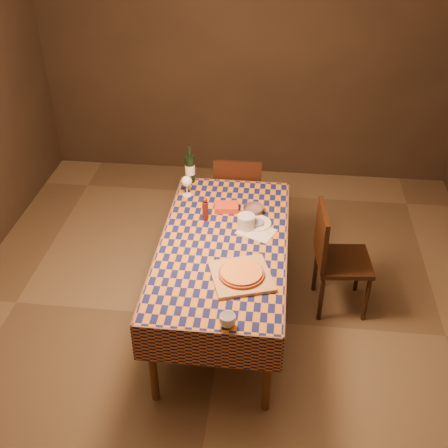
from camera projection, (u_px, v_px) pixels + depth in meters
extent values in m
plane|color=brown|center=(223.00, 319.00, 4.56)|extent=(5.00, 5.00, 0.00)
cube|color=#34271D|center=(250.00, 57.00, 5.85)|extent=(4.50, 0.10, 2.70)
cylinder|color=brown|center=(152.00, 361.00, 3.70)|extent=(0.06, 0.06, 0.75)
cylinder|color=brown|center=(267.00, 371.00, 3.63)|extent=(0.06, 0.06, 0.75)
cylinder|color=brown|center=(192.00, 221.00, 5.06)|extent=(0.06, 0.06, 0.75)
cylinder|color=brown|center=(276.00, 226.00, 4.99)|extent=(0.06, 0.06, 0.75)
cube|color=brown|center=(223.00, 246.00, 4.14)|extent=(0.90, 1.80, 0.03)
cube|color=brown|center=(223.00, 243.00, 4.13)|extent=(0.92, 1.82, 0.02)
cube|color=brown|center=(207.00, 349.00, 3.46)|extent=(0.94, 0.01, 0.30)
cube|color=brown|center=(235.00, 195.00, 4.96)|extent=(0.94, 0.01, 0.30)
cube|color=brown|center=(162.00, 254.00, 4.25)|extent=(0.01, 1.84, 0.30)
cube|color=brown|center=(285.00, 263.00, 4.17)|extent=(0.01, 1.84, 0.30)
cube|color=tan|center=(241.00, 276.00, 3.79)|extent=(0.49, 0.49, 0.02)
cylinder|color=#9A3D19|center=(241.00, 274.00, 3.77)|extent=(0.32, 0.32, 0.02)
cylinder|color=orange|center=(241.00, 272.00, 3.77)|extent=(0.29, 0.29, 0.01)
cylinder|color=#4A1111|center=(205.00, 211.00, 4.33)|extent=(0.05, 0.05, 0.16)
sphere|color=#4A1111|center=(205.00, 200.00, 4.27)|extent=(0.04, 0.04, 0.04)
imported|color=#634653|center=(253.00, 210.00, 4.44)|extent=(0.20, 0.20, 0.05)
cylinder|color=white|center=(187.00, 195.00, 4.67)|extent=(0.10, 0.10, 0.01)
cylinder|color=white|center=(187.00, 190.00, 4.65)|extent=(0.01, 0.01, 0.08)
sphere|color=white|center=(187.00, 181.00, 4.60)|extent=(0.09, 0.09, 0.09)
ellipsoid|color=#450A08|center=(187.00, 182.00, 4.60)|extent=(0.06, 0.06, 0.04)
cylinder|color=black|center=(190.00, 169.00, 4.80)|extent=(0.08, 0.08, 0.24)
cylinder|color=black|center=(189.00, 152.00, 4.70)|extent=(0.03, 0.03, 0.10)
cylinder|color=white|center=(190.00, 169.00, 4.80)|extent=(0.09, 0.09, 0.09)
cylinder|color=silver|center=(246.00, 222.00, 4.25)|extent=(0.15, 0.15, 0.11)
cube|color=red|center=(226.00, 207.00, 4.48)|extent=(0.20, 0.15, 0.05)
cylinder|color=white|center=(256.00, 223.00, 4.32)|extent=(0.24, 0.24, 0.01)
imported|color=white|center=(228.00, 321.00, 3.40)|extent=(0.12, 0.12, 0.08)
cube|color=silver|center=(256.00, 232.00, 4.24)|extent=(0.32, 0.29, 0.00)
ellipsoid|color=#9097B9|center=(255.00, 222.00, 4.30)|extent=(0.18, 0.15, 0.04)
cube|color=black|center=(239.00, 197.00, 5.26)|extent=(0.42, 0.42, 0.04)
cube|color=black|center=(237.00, 185.00, 4.95)|extent=(0.42, 0.04, 0.46)
cylinder|color=black|center=(258.00, 209.00, 5.52)|extent=(0.04, 0.04, 0.43)
cylinder|color=black|center=(222.00, 207.00, 5.55)|extent=(0.04, 0.04, 0.43)
cylinder|color=black|center=(256.00, 230.00, 5.23)|extent=(0.04, 0.04, 0.43)
cylinder|color=black|center=(217.00, 227.00, 5.26)|extent=(0.04, 0.04, 0.43)
cube|color=black|center=(344.00, 262.00, 4.45)|extent=(0.46, 0.46, 0.04)
cube|color=black|center=(321.00, 236.00, 4.31)|extent=(0.08, 0.42, 0.46)
cylinder|color=black|center=(366.00, 299.00, 4.44)|extent=(0.04, 0.04, 0.43)
cylinder|color=black|center=(358.00, 270.00, 4.73)|extent=(0.04, 0.04, 0.43)
cylinder|color=black|center=(321.00, 299.00, 4.44)|extent=(0.04, 0.04, 0.43)
cylinder|color=black|center=(315.00, 270.00, 4.74)|extent=(0.04, 0.04, 0.43)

